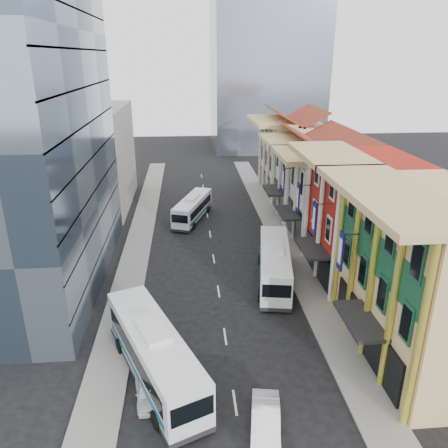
{
  "coord_description": "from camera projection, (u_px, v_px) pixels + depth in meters",
  "views": [
    {
      "loc": [
        -2.54,
        -20.52,
        20.48
      ],
      "look_at": [
        0.79,
        18.25,
        5.45
      ],
      "focal_mm": 35.0,
      "sensor_mm": 36.0,
      "label": 1
    }
  ],
  "objects": [
    {
      "name": "ground",
      "position": [
        237.0,
        415.0,
        26.65
      ],
      "size": [
        200.0,
        200.0,
        0.0
      ],
      "primitive_type": "plane",
      "color": "black",
      "rests_on": "ground"
    },
    {
      "name": "sidewalk_right",
      "position": [
        291.0,
        255.0,
        47.75
      ],
      "size": [
        3.0,
        90.0,
        0.15
      ],
      "primitive_type": "cube",
      "color": "slate",
      "rests_on": "ground"
    },
    {
      "name": "sidewalk_left",
      "position": [
        134.0,
        261.0,
        46.4
      ],
      "size": [
        3.0,
        90.0,
        0.15
      ],
      "primitive_type": "cube",
      "color": "slate",
      "rests_on": "ground"
    },
    {
      "name": "shophouse_tan",
      "position": [
        430.0,
        279.0,
        30.26
      ],
      "size": [
        8.0,
        14.0,
        12.0
      ],
      "primitive_type": "cube",
      "color": "#D7B47C",
      "rests_on": "ground"
    },
    {
      "name": "shophouse_red",
      "position": [
        364.0,
        219.0,
        41.41
      ],
      "size": [
        8.0,
        10.0,
        12.0
      ],
      "primitive_type": "cube",
      "color": "#A41E12",
      "rests_on": "ground"
    },
    {
      "name": "shophouse_cream_near",
      "position": [
        331.0,
        199.0,
        50.6
      ],
      "size": [
        8.0,
        9.0,
        10.0
      ],
      "primitive_type": "cube",
      "color": "beige",
      "rests_on": "ground"
    },
    {
      "name": "shophouse_cream_mid",
      "position": [
        310.0,
        178.0,
        58.96
      ],
      "size": [
        8.0,
        9.0,
        10.0
      ],
      "primitive_type": "cube",
      "color": "beige",
      "rests_on": "ground"
    },
    {
      "name": "shophouse_cream_far",
      "position": [
        293.0,
        158.0,
        68.54
      ],
      "size": [
        8.0,
        12.0,
        11.0
      ],
      "primitive_type": "cube",
      "color": "beige",
      "rests_on": "ground"
    },
    {
      "name": "office_tower",
      "position": [
        18.0,
        124.0,
        37.55
      ],
      "size": [
        12.0,
        26.0,
        30.0
      ],
      "primitive_type": "cube",
      "color": "#3D4E61",
      "rests_on": "ground"
    },
    {
      "name": "office_block_far",
      "position": [
        92.0,
        157.0,
        61.89
      ],
      "size": [
        10.0,
        18.0,
        14.0
      ],
      "primitive_type": "cube",
      "color": "gray",
      "rests_on": "ground"
    },
    {
      "name": "bus_left_near",
      "position": [
        154.0,
        352.0,
        29.05
      ],
      "size": [
        7.67,
        12.81,
        4.06
      ],
      "primitive_type": null,
      "rotation": [
        0.0,
        0.0,
        0.4
      ],
      "color": "silver",
      "rests_on": "ground"
    },
    {
      "name": "bus_left_far",
      "position": [
        193.0,
        208.0,
        57.76
      ],
      "size": [
        5.65,
        10.55,
        3.31
      ],
      "primitive_type": null,
      "rotation": [
        0.0,
        0.0,
        -0.33
      ],
      "color": "silver",
      "rests_on": "ground"
    },
    {
      "name": "bus_right",
      "position": [
        274.0,
        263.0,
        41.77
      ],
      "size": [
        4.71,
        12.21,
        3.82
      ],
      "primitive_type": null,
      "rotation": [
        0.0,
        0.0,
        -0.17
      ],
      "color": "silver",
      "rests_on": "ground"
    },
    {
      "name": "sedan_left",
      "position": [
        148.0,
        391.0,
        27.67
      ],
      "size": [
        2.01,
        3.9,
        1.27
      ],
      "primitive_type": "imported",
      "rotation": [
        0.0,
        0.0,
        0.14
      ],
      "color": "silver",
      "rests_on": "ground"
    },
    {
      "name": "sedan_right",
      "position": [
        266.0,
        422.0,
        25.13
      ],
      "size": [
        2.4,
        4.9,
        1.55
      ],
      "primitive_type": "imported",
      "rotation": [
        0.0,
        0.0,
        -0.17
      ],
      "color": "white",
      "rests_on": "ground"
    }
  ]
}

